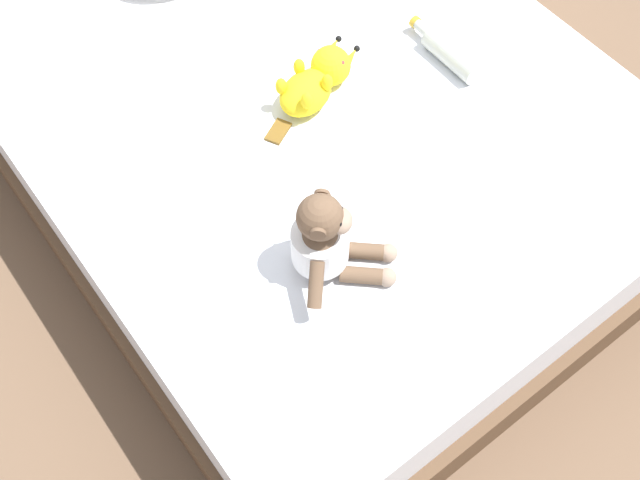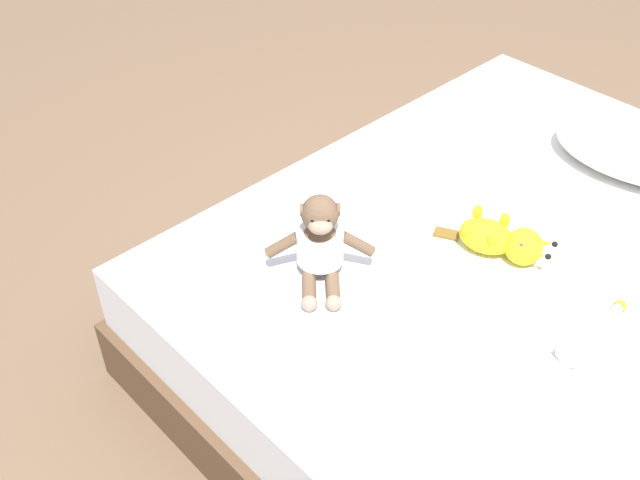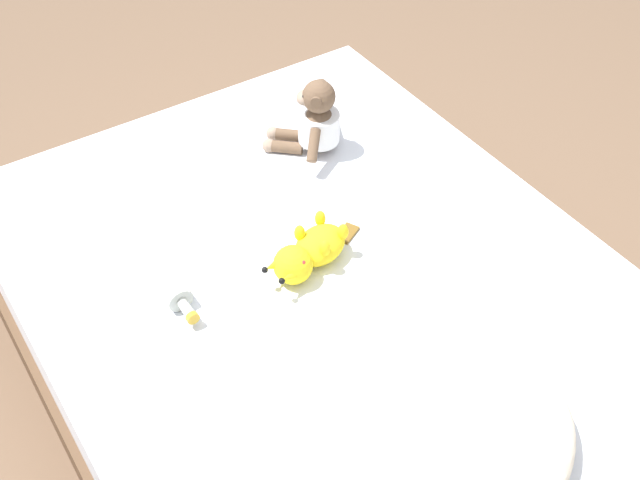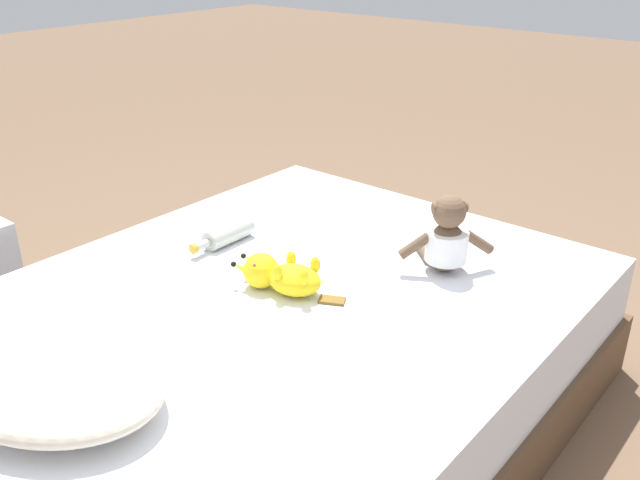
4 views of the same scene
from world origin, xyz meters
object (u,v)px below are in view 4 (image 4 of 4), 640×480
Objects in this scene: plush_monkey at (446,239)px; pillow at (49,380)px; bed at (268,366)px; glass_bottle at (227,234)px; plush_yellow_creature at (280,275)px.

pillow is at bearing 73.08° from plush_monkey.
bed is at bearing 60.30° from plush_monkey.
pillow is at bearing 84.80° from bed.
plush_monkey reaches higher than glass_bottle.
bed is 7.26× the size of plush_monkey.
bed is 7.82× the size of glass_bottle.
pillow is 0.66m from plush_yellow_creature.
glass_bottle is at bearing -19.31° from plush_yellow_creature.
pillow is 0.83m from glass_bottle.
plush_monkey reaches higher than plush_yellow_creature.
bed is 5.68× the size of plush_yellow_creature.
pillow is 2.37× the size of plush_monkey.
glass_bottle reaches higher than bed.
glass_bottle is (0.29, -0.78, -0.02)m from pillow.
pillow is at bearing 86.16° from plush_yellow_creature.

